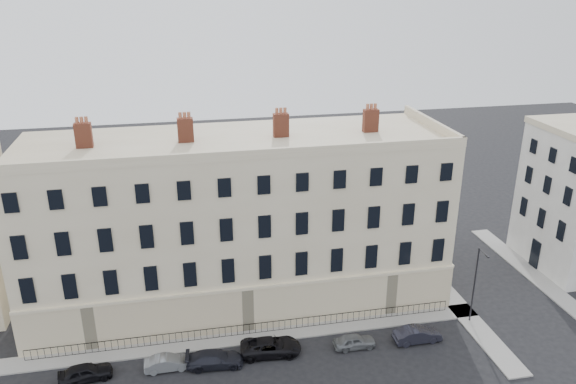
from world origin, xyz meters
name	(u,v)px	position (x,y,z in m)	size (l,w,h in m)	color
ground	(337,367)	(0.00, 0.00, 0.00)	(160.00, 160.00, 0.00)	black
terrace	(238,221)	(-5.97, 11.97, 7.50)	(36.22, 12.22, 17.00)	beige
pavement_terrace	(201,343)	(-10.00, 5.00, 0.06)	(48.00, 2.00, 0.12)	gray
pavement_east_return	(447,293)	(13.00, 8.00, 0.06)	(2.00, 24.00, 0.12)	gray
pavement_adjacent	(530,272)	(23.00, 10.00, 0.06)	(2.00, 20.00, 0.12)	gray
railings	(249,329)	(-6.00, 5.40, 0.55)	(35.00, 0.04, 0.96)	black
car_a	(85,373)	(-18.59, 2.30, 0.66)	(1.55, 3.86, 1.31)	black
car_b	(168,363)	(-12.66, 2.31, 0.57)	(1.21, 3.48, 1.15)	slate
car_c	(215,359)	(-9.13, 1.99, 0.63)	(1.77, 4.35, 1.26)	black
car_d	(271,347)	(-4.69, 2.59, 0.66)	(2.20, 4.77, 1.33)	black
car_e	(354,341)	(2.01, 2.04, 0.58)	(1.36, 3.39, 1.16)	slate
car_f	(417,335)	(7.25, 1.79, 0.65)	(1.37, 3.92, 1.29)	black
streetlamp	(475,282)	(12.86, 3.41, 3.92)	(0.18, 1.53, 7.08)	#29292E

